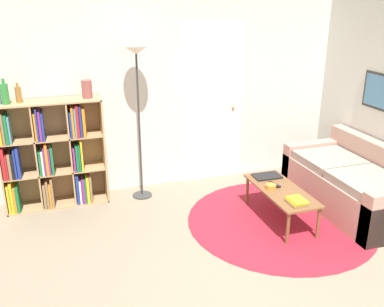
# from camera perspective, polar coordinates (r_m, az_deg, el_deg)

# --- Properties ---
(wall_back) EXTENTS (7.65, 0.11, 2.60)m
(wall_back) POSITION_cam_1_polar(r_m,az_deg,el_deg) (5.50, -3.29, 8.63)
(wall_back) COLOR silver
(wall_back) RESTS_ON ground_plane
(rug) EXTENTS (2.10, 2.10, 0.01)m
(rug) POSITION_cam_1_polar(r_m,az_deg,el_deg) (5.01, 11.67, -8.73)
(rug) COLOR maroon
(rug) RESTS_ON ground_plane
(bookshelf) EXTENTS (1.18, 0.34, 1.29)m
(bookshelf) POSITION_cam_1_polar(r_m,az_deg,el_deg) (5.30, -18.47, -0.35)
(bookshelf) COLOR tan
(bookshelf) RESTS_ON ground_plane
(floor_lamp) EXTENTS (0.31, 0.31, 1.87)m
(floor_lamp) POSITION_cam_1_polar(r_m,az_deg,el_deg) (5.04, -7.37, 10.97)
(floor_lamp) COLOR #333333
(floor_lamp) RESTS_ON ground_plane
(couch) EXTENTS (0.87, 1.70, 0.77)m
(couch) POSITION_cam_1_polar(r_m,az_deg,el_deg) (5.46, 20.90, -3.93)
(couch) COLOR tan
(couch) RESTS_ON ground_plane
(coffee_table) EXTENTS (0.44, 1.04, 0.38)m
(coffee_table) POSITION_cam_1_polar(r_m,az_deg,el_deg) (4.88, 11.79, -5.13)
(coffee_table) COLOR brown
(coffee_table) RESTS_ON ground_plane
(laptop) EXTENTS (0.33, 0.22, 0.02)m
(laptop) POSITION_cam_1_polar(r_m,az_deg,el_deg) (5.15, 9.95, -2.98)
(laptop) COLOR black
(laptop) RESTS_ON coffee_table
(bowl) EXTENTS (0.12, 0.12, 0.05)m
(bowl) POSITION_cam_1_polar(r_m,az_deg,el_deg) (4.85, 10.48, -4.35)
(bowl) COLOR orange
(bowl) RESTS_ON coffee_table
(book_stack_on_table) EXTENTS (0.17, 0.22, 0.05)m
(book_stack_on_table) POSITION_cam_1_polar(r_m,az_deg,el_deg) (4.56, 13.75, -6.22)
(book_stack_on_table) COLOR olive
(book_stack_on_table) RESTS_ON coffee_table
(remote) EXTENTS (0.08, 0.17, 0.02)m
(remote) POSITION_cam_1_polar(r_m,az_deg,el_deg) (4.94, 10.93, -4.09)
(remote) COLOR black
(remote) RESTS_ON coffee_table
(bottle_middle) EXTENTS (0.08, 0.08, 0.28)m
(bottle_middle) POSITION_cam_1_polar(r_m,az_deg,el_deg) (5.09, -23.69, 7.32)
(bottle_middle) COLOR #2D8438
(bottle_middle) RESTS_ON bookshelf
(bottle_right) EXTENTS (0.07, 0.07, 0.22)m
(bottle_right) POSITION_cam_1_polar(r_m,az_deg,el_deg) (5.12, -22.14, 7.31)
(bottle_right) COLOR olive
(bottle_right) RESTS_ON bookshelf
(vase_on_shelf) EXTENTS (0.12, 0.12, 0.21)m
(vase_on_shelf) POSITION_cam_1_polar(r_m,az_deg,el_deg) (5.11, -13.84, 8.34)
(vase_on_shelf) COLOR #934C47
(vase_on_shelf) RESTS_ON bookshelf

